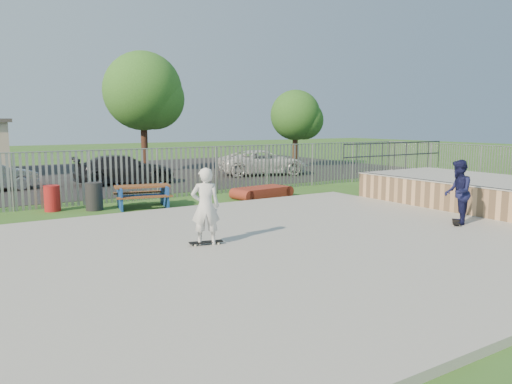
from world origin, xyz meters
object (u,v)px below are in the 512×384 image
trash_bin_red (52,198)px  trash_bin_grey (94,196)px  tree_right (295,115)px  car_dark (125,170)px  skater_navy (458,192)px  car_white (263,162)px  picnic_table (142,196)px  skater_white (205,206)px  funbox (262,192)px  tree_mid (143,91)px

trash_bin_red → trash_bin_grey: 1.39m
trash_bin_grey → tree_right: 18.67m
trash_bin_grey → car_dark: (3.18, 6.53, 0.24)m
trash_bin_grey → skater_navy: skater_navy is taller
trash_bin_grey → car_dark: 7.27m
trash_bin_red → car_white: size_ratio=0.17×
picnic_table → skater_white: 6.72m
car_dark → tree_right: tree_right is taller
trash_bin_grey → funbox: bearing=-6.4°
picnic_table → tree_mid: tree_mid is taller
car_dark → skater_white: skater_white is taller
funbox → skater_navy: size_ratio=1.23×
car_white → tree_right: (4.58, 3.09, 2.72)m
picnic_table → car_dark: (1.58, 6.89, 0.31)m
trash_bin_red → tree_mid: tree_mid is taller
tree_right → funbox: bearing=-132.4°
picnic_table → trash_bin_grey: size_ratio=2.25×
trash_bin_grey → car_white: car_white is taller
trash_bin_red → trash_bin_grey: size_ratio=0.92×
skater_navy → picnic_table: bearing=-90.7°
trash_bin_red → skater_navy: bearing=-45.5°
trash_bin_red → picnic_table: bearing=-18.1°
car_white → skater_white: bearing=157.5°
trash_bin_grey → skater_navy: (7.85, -8.68, 0.59)m
trash_bin_grey → skater_navy: bearing=-47.9°
trash_bin_grey → skater_navy: size_ratio=0.52×
tree_mid → tree_right: size_ratio=1.39×
car_white → tree_mid: size_ratio=0.71×
tree_right → car_white: bearing=-146.0°
funbox → skater_white: size_ratio=1.23×
trash_bin_grey → car_white: size_ratio=0.19×
trash_bin_red → car_dark: car_dark is taller
tree_right → skater_navy: 19.98m
funbox → trash_bin_grey: trash_bin_grey is taller
picnic_table → car_dark: 7.07m
tree_right → skater_navy: tree_right is taller
car_white → tree_right: tree_right is taller
skater_navy → skater_white: size_ratio=1.00×
car_white → tree_right: bearing=-40.6°
funbox → skater_white: skater_white is taller
tree_mid → skater_white: tree_mid is taller
funbox → tree_right: size_ratio=0.44×
car_white → tree_mid: 8.32m
funbox → tree_mid: (-0.44, 12.19, 4.59)m
picnic_table → car_white: (9.61, 6.77, 0.32)m
picnic_table → tree_right: 17.54m
trash_bin_red → skater_white: size_ratio=0.48×
trash_bin_red → tree_mid: (7.28, 10.88, 4.36)m
funbox → skater_white: (-5.69, -6.26, 0.85)m
car_dark → skater_white: size_ratio=2.62×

